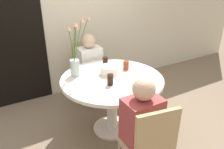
{
  "coord_description": "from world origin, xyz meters",
  "views": [
    {
      "loc": [
        -1.17,
        -2.04,
        1.87
      ],
      "look_at": [
        0.0,
        0.0,
        0.79
      ],
      "focal_mm": 35.0,
      "sensor_mm": 36.0,
      "label": 1
    }
  ],
  "objects_px": {
    "drink_glass_1": "(126,65)",
    "flower_vase": "(75,59)",
    "chair_far_back": "(149,144)",
    "drink_glass_0": "(105,62)",
    "birthday_cake": "(109,70)",
    "person_woman": "(90,72)",
    "chair_left_flank": "(87,67)",
    "person_guest": "(141,135)",
    "drink_glass_2": "(110,80)",
    "side_plate": "(135,81)"
  },
  "relations": [
    {
      "from": "chair_far_back",
      "to": "flower_vase",
      "type": "bearing_deg",
      "value": -71.31
    },
    {
      "from": "chair_left_flank",
      "to": "flower_vase",
      "type": "distance_m",
      "value": 0.92
    },
    {
      "from": "drink_glass_1",
      "to": "person_guest",
      "type": "relative_size",
      "value": 0.1
    },
    {
      "from": "chair_left_flank",
      "to": "person_guest",
      "type": "xyz_separation_m",
      "value": [
        -0.21,
        -1.72,
        -0.02
      ]
    },
    {
      "from": "chair_far_back",
      "to": "side_plate",
      "type": "distance_m",
      "value": 0.83
    },
    {
      "from": "chair_far_back",
      "to": "drink_glass_0",
      "type": "distance_m",
      "value": 1.32
    },
    {
      "from": "chair_left_flank",
      "to": "flower_vase",
      "type": "bearing_deg",
      "value": -117.0
    },
    {
      "from": "person_guest",
      "to": "side_plate",
      "type": "bearing_deg",
      "value": 60.08
    },
    {
      "from": "person_woman",
      "to": "drink_glass_1",
      "type": "bearing_deg",
      "value": -72.08
    },
    {
      "from": "chair_left_flank",
      "to": "drink_glass_0",
      "type": "height_order",
      "value": "chair_left_flank"
    },
    {
      "from": "flower_vase",
      "to": "drink_glass_0",
      "type": "bearing_deg",
      "value": 10.0
    },
    {
      "from": "birthday_cake",
      "to": "drink_glass_2",
      "type": "height_order",
      "value": "birthday_cake"
    },
    {
      "from": "drink_glass_0",
      "to": "drink_glass_1",
      "type": "bearing_deg",
      "value": -48.81
    },
    {
      "from": "chair_left_flank",
      "to": "drink_glass_1",
      "type": "distance_m",
      "value": 0.89
    },
    {
      "from": "person_woman",
      "to": "side_plate",
      "type": "bearing_deg",
      "value": -83.07
    },
    {
      "from": "chair_left_flank",
      "to": "chair_far_back",
      "type": "height_order",
      "value": "same"
    },
    {
      "from": "person_woman",
      "to": "drink_glass_2",
      "type": "bearing_deg",
      "value": -100.31
    },
    {
      "from": "birthday_cake",
      "to": "side_plate",
      "type": "bearing_deg",
      "value": -64.75
    },
    {
      "from": "drink_glass_0",
      "to": "person_guest",
      "type": "relative_size",
      "value": 0.12
    },
    {
      "from": "birthday_cake",
      "to": "drink_glass_1",
      "type": "xyz_separation_m",
      "value": [
        0.25,
        0.01,
        0.01
      ]
    },
    {
      "from": "birthday_cake",
      "to": "chair_left_flank",
      "type": "bearing_deg",
      "value": 86.78
    },
    {
      "from": "side_plate",
      "to": "chair_far_back",
      "type": "bearing_deg",
      "value": -116.03
    },
    {
      "from": "side_plate",
      "to": "drink_glass_1",
      "type": "bearing_deg",
      "value": 74.66
    },
    {
      "from": "side_plate",
      "to": "person_woman",
      "type": "distance_m",
      "value": 1.04
    },
    {
      "from": "chair_far_back",
      "to": "birthday_cake",
      "type": "height_order",
      "value": "chair_far_back"
    },
    {
      "from": "drink_glass_1",
      "to": "flower_vase",
      "type": "bearing_deg",
      "value": 167.6
    },
    {
      "from": "drink_glass_0",
      "to": "drink_glass_2",
      "type": "height_order",
      "value": "drink_glass_0"
    },
    {
      "from": "drink_glass_1",
      "to": "person_woman",
      "type": "distance_m",
      "value": 0.76
    },
    {
      "from": "chair_left_flank",
      "to": "drink_glass_0",
      "type": "relative_size",
      "value": 6.87
    },
    {
      "from": "chair_far_back",
      "to": "flower_vase",
      "type": "height_order",
      "value": "flower_vase"
    },
    {
      "from": "birthday_cake",
      "to": "drink_glass_0",
      "type": "xyz_separation_m",
      "value": [
        0.06,
        0.22,
        0.02
      ]
    },
    {
      "from": "chair_left_flank",
      "to": "side_plate",
      "type": "height_order",
      "value": "chair_left_flank"
    },
    {
      "from": "chair_left_flank",
      "to": "person_guest",
      "type": "bearing_deg",
      "value": -92.53
    },
    {
      "from": "drink_glass_1",
      "to": "birthday_cake",
      "type": "bearing_deg",
      "value": -178.26
    },
    {
      "from": "birthday_cake",
      "to": "drink_glass_0",
      "type": "relative_size",
      "value": 1.68
    },
    {
      "from": "chair_far_back",
      "to": "drink_glass_2",
      "type": "bearing_deg",
      "value": -84.09
    },
    {
      "from": "flower_vase",
      "to": "drink_glass_2",
      "type": "relative_size",
      "value": 5.86
    },
    {
      "from": "drink_glass_0",
      "to": "drink_glass_2",
      "type": "distance_m",
      "value": 0.53
    },
    {
      "from": "birthday_cake",
      "to": "person_guest",
      "type": "xyz_separation_m",
      "value": [
        -0.17,
        -0.89,
        -0.29
      ]
    },
    {
      "from": "chair_far_back",
      "to": "person_woman",
      "type": "xyz_separation_m",
      "value": [
        0.23,
        1.72,
        -0.02
      ]
    },
    {
      "from": "chair_left_flank",
      "to": "drink_glass_1",
      "type": "height_order",
      "value": "chair_left_flank"
    },
    {
      "from": "drink_glass_0",
      "to": "side_plate",
      "type": "bearing_deg",
      "value": -80.33
    },
    {
      "from": "drink_glass_2",
      "to": "person_woman",
      "type": "relative_size",
      "value": 0.11
    },
    {
      "from": "chair_left_flank",
      "to": "birthday_cake",
      "type": "relative_size",
      "value": 4.09
    },
    {
      "from": "chair_left_flank",
      "to": "chair_far_back",
      "type": "relative_size",
      "value": 1.0
    },
    {
      "from": "birthday_cake",
      "to": "person_woman",
      "type": "relative_size",
      "value": 0.21
    },
    {
      "from": "chair_left_flank",
      "to": "person_guest",
      "type": "height_order",
      "value": "person_guest"
    },
    {
      "from": "drink_glass_0",
      "to": "person_guest",
      "type": "distance_m",
      "value": 1.17
    },
    {
      "from": "chair_far_back",
      "to": "person_woman",
      "type": "height_order",
      "value": "person_woman"
    },
    {
      "from": "drink_glass_2",
      "to": "person_woman",
      "type": "xyz_separation_m",
      "value": [
        0.17,
        0.94,
        -0.3
      ]
    }
  ]
}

